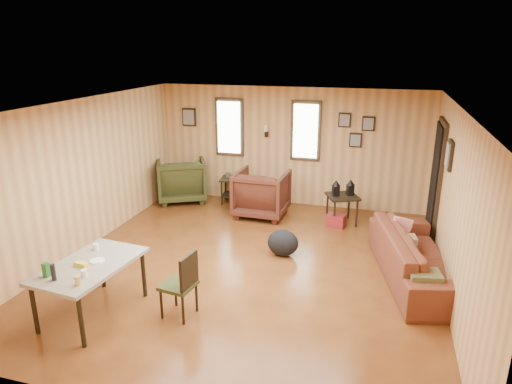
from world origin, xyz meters
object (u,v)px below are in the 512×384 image
sofa (419,249)px  dining_table (89,269)px  end_table (234,186)px  side_table (343,194)px  recliner_green (181,177)px  recliner_brown (262,191)px

sofa → dining_table: 4.39m
end_table → sofa: bearing=-34.2°
sofa → end_table: sofa is taller
sofa → side_table: 2.21m
sofa → recliner_green: recliner_green is taller
recliner_brown → side_table: (1.54, -0.01, 0.08)m
recliner_green → sofa: bearing=126.9°
end_table → dining_table: size_ratio=0.47×
end_table → dining_table: (-0.34, -4.46, 0.25)m
recliner_brown → dining_table: (-1.10, -3.88, 0.13)m
sofa → recliner_green: size_ratio=2.33×
dining_table → sofa: bearing=33.7°
recliner_brown → recliner_green: size_ratio=0.98×
sofa → end_table: 4.29m
recliner_brown → side_table: bearing=-178.8°
sofa → dining_table: bearing=104.5°
sofa → end_table: size_ratio=3.57×
recliner_brown → sofa: bearing=148.1°
recliner_green → side_table: (3.42, -0.42, 0.07)m
recliner_green → side_table: recliner_green is taller
recliner_brown → side_table: size_ratio=1.16×
recliner_green → dining_table: 4.37m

